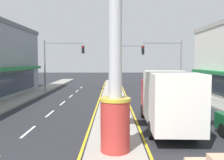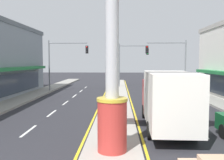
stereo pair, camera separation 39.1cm
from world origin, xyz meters
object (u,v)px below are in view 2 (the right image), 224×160
object	(u,v)px
traffic_light_left_side	(63,57)
traffic_light_right_side	(171,57)
district_sign	(112,47)
traffic_light_median_far	(130,58)
box_truck_far_right_lane	(167,99)

from	to	relation	value
traffic_light_left_side	traffic_light_right_side	size ratio (longest dim) A/B	1.00
traffic_light_left_side	traffic_light_right_side	bearing A→B (deg)	0.67
district_sign	traffic_light_right_side	world-z (taller)	district_sign
traffic_light_left_side	traffic_light_median_far	xyz separation A→B (m)	(8.21, 5.45, -0.05)
district_sign	box_truck_far_right_lane	xyz separation A→B (m)	(2.79, 3.50, -2.49)
traffic_light_right_side	district_sign	bearing A→B (deg)	-107.79
traffic_light_left_side	box_truck_far_right_lane	xyz separation A→B (m)	(9.21, -16.37, -2.55)
district_sign	traffic_light_median_far	xyz separation A→B (m)	(1.79, 25.31, 0.01)
traffic_light_right_side	box_truck_far_right_lane	xyz separation A→B (m)	(-3.63, -16.51, -2.55)
traffic_light_right_side	traffic_light_median_far	bearing A→B (deg)	131.17
district_sign	traffic_light_median_far	distance (m)	25.37
district_sign	traffic_light_right_side	xyz separation A→B (m)	(6.42, 20.01, 0.06)
traffic_light_median_far	traffic_light_right_side	bearing A→B (deg)	-48.83
traffic_light_left_side	box_truck_far_right_lane	bearing A→B (deg)	-60.64
traffic_light_left_side	box_truck_far_right_lane	world-z (taller)	traffic_light_left_side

